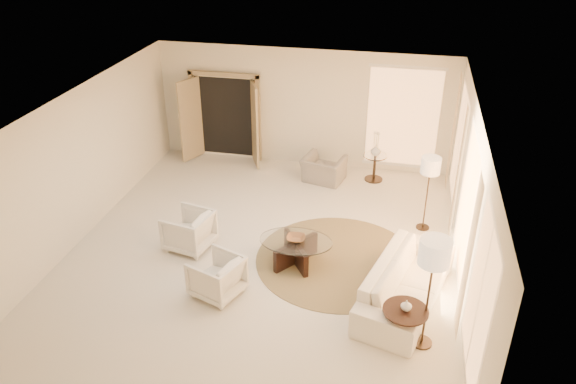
% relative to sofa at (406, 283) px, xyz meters
% --- Properties ---
extents(room, '(7.04, 8.04, 2.83)m').
position_rel_sofa_xyz_m(room, '(-2.62, 0.86, 1.03)').
color(room, silver).
rests_on(room, ground).
extents(windows_right, '(0.10, 6.40, 2.40)m').
position_rel_sofa_xyz_m(windows_right, '(0.83, 0.96, 0.99)').
color(windows_right, '#FFB166').
rests_on(windows_right, room).
extents(window_back_corner, '(1.70, 0.10, 2.40)m').
position_rel_sofa_xyz_m(window_back_corner, '(-0.32, 4.81, 0.99)').
color(window_back_corner, '#FFB166').
rests_on(window_back_corner, room).
extents(curtains_right, '(0.06, 5.20, 2.60)m').
position_rel_sofa_xyz_m(curtains_right, '(0.78, 1.86, 0.94)').
color(curtains_right, beige).
rests_on(curtains_right, room).
extents(french_doors, '(1.95, 0.66, 2.16)m').
position_rel_sofa_xyz_m(french_doors, '(-4.52, 4.68, 0.70)').
color(french_doors, tan).
rests_on(french_doors, room).
extents(area_rug, '(2.96, 2.96, 0.01)m').
position_rel_sofa_xyz_m(area_rug, '(-1.22, 0.89, -0.36)').
color(area_rug, '#46381F').
rests_on(area_rug, room).
extents(sofa, '(1.61, 2.67, 0.73)m').
position_rel_sofa_xyz_m(sofa, '(0.00, 0.00, 0.00)').
color(sofa, white).
rests_on(sofa, room).
extents(armchair_left, '(0.87, 0.91, 0.80)m').
position_rel_sofa_xyz_m(armchair_left, '(-3.99, 0.74, 0.04)').
color(armchair_left, white).
rests_on(armchair_left, room).
extents(armchair_right, '(0.91, 0.94, 0.76)m').
position_rel_sofa_xyz_m(armchair_right, '(-3.04, -0.47, 0.02)').
color(armchair_right, white).
rests_on(armchair_right, room).
extents(accent_chair, '(1.01, 0.78, 0.79)m').
position_rel_sofa_xyz_m(accent_chair, '(-1.97, 3.96, 0.03)').
color(accent_chair, gray).
rests_on(accent_chair, room).
extents(coffee_table, '(1.35, 1.35, 0.48)m').
position_rel_sofa_xyz_m(coffee_table, '(-1.95, 0.66, -0.06)').
color(coffee_table, black).
rests_on(coffee_table, room).
extents(end_table, '(0.66, 0.66, 0.62)m').
position_rel_sofa_xyz_m(end_table, '(-0.00, -0.99, 0.06)').
color(end_table, black).
rests_on(end_table, room).
extents(side_table, '(0.54, 0.54, 0.63)m').
position_rel_sofa_xyz_m(side_table, '(-0.84, 4.26, 0.01)').
color(side_table, '#31261C').
rests_on(side_table, room).
extents(floor_lamp_near, '(0.37, 0.37, 1.53)m').
position_rel_sofa_xyz_m(floor_lamp_near, '(0.28, 2.35, 0.94)').
color(floor_lamp_near, '#31261C').
rests_on(floor_lamp_near, room).
extents(floor_lamp_far, '(0.44, 0.44, 1.81)m').
position_rel_sofa_xyz_m(floor_lamp_far, '(0.28, -0.94, 1.18)').
color(floor_lamp_far, '#31261C').
rests_on(floor_lamp_far, room).
extents(bowl, '(0.35, 0.35, 0.08)m').
position_rel_sofa_xyz_m(bowl, '(-1.95, 0.66, 0.15)').
color(bowl, brown).
rests_on(bowl, coffee_table).
extents(end_vase, '(0.21, 0.21, 0.17)m').
position_rel_sofa_xyz_m(end_vase, '(-0.00, -0.99, 0.34)').
color(end_vase, silver).
rests_on(end_vase, end_table).
extents(side_vase, '(0.26, 0.26, 0.25)m').
position_rel_sofa_xyz_m(side_vase, '(-0.84, 4.26, 0.38)').
color(side_vase, silver).
rests_on(side_vase, side_table).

